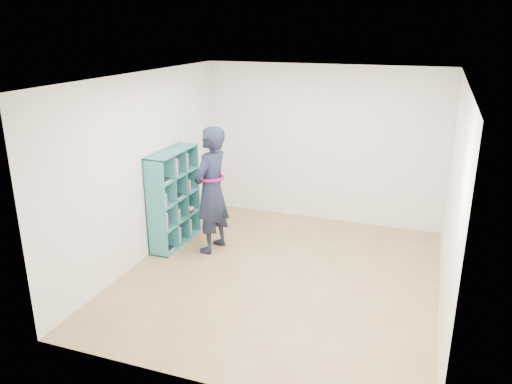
% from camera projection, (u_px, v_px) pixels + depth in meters
% --- Properties ---
extents(floor, '(4.50, 4.50, 0.00)m').
position_uv_depth(floor, '(281.00, 276.00, 6.65)').
color(floor, olive).
rests_on(floor, ground).
extents(ceiling, '(4.50, 4.50, 0.00)m').
position_uv_depth(ceiling, '(284.00, 77.00, 5.82)').
color(ceiling, white).
rests_on(ceiling, wall_back).
extents(wall_left, '(0.02, 4.50, 2.60)m').
position_uv_depth(wall_left, '(144.00, 168.00, 6.88)').
color(wall_left, white).
rests_on(wall_left, floor).
extents(wall_right, '(0.02, 4.50, 2.60)m').
position_uv_depth(wall_right, '(453.00, 201.00, 5.60)').
color(wall_right, white).
rests_on(wall_right, floor).
extents(wall_back, '(4.00, 0.02, 2.60)m').
position_uv_depth(wall_back, '(322.00, 145.00, 8.24)').
color(wall_back, white).
rests_on(wall_back, floor).
extents(wall_front, '(4.00, 0.02, 2.60)m').
position_uv_depth(wall_front, '(205.00, 258.00, 4.23)').
color(wall_front, white).
rests_on(wall_front, floor).
extents(bookshelf, '(0.32, 1.09, 1.45)m').
position_uv_depth(bookshelf, '(173.00, 198.00, 7.46)').
color(bookshelf, '#287C71').
rests_on(bookshelf, floor).
extents(person, '(0.53, 0.73, 1.85)m').
position_uv_depth(person, '(211.00, 190.00, 7.16)').
color(person, black).
rests_on(person, floor).
extents(smartphone, '(0.02, 0.09, 0.14)m').
position_uv_depth(smartphone, '(205.00, 179.00, 7.26)').
color(smartphone, silver).
rests_on(smartphone, person).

